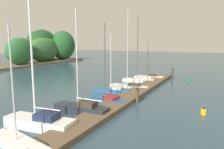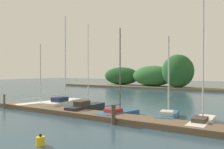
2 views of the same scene
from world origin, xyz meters
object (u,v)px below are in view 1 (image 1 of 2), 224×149
at_px(sailboat_5, 129,85).
at_px(channel_buoy_1, 204,112).
at_px(sailboat_7, 149,77).
at_px(mooring_piling_1, 137,96).
at_px(sailboat_3, 107,99).
at_px(sailboat_6, 138,79).
at_px(sailboat_4, 112,89).
at_px(sailboat_0, 18,143).
at_px(sailboat_2, 80,108).
at_px(mooring_piling_2, 172,73).
at_px(channel_buoy_0, 189,80).
at_px(sailboat_1, 38,120).

distance_m(sailboat_5, channel_buoy_1, 9.37).
bearing_deg(sailboat_7, mooring_piling_1, 92.70).
bearing_deg(sailboat_3, sailboat_6, -71.94).
bearing_deg(sailboat_7, sailboat_4, 73.87).
xyz_separation_m(sailboat_0, sailboat_6, (18.32, 0.64, 0.11)).
xyz_separation_m(sailboat_2, mooring_piling_2, (17.03, -2.81, 0.35)).
distance_m(sailboat_0, mooring_piling_2, 22.64).
xyz_separation_m(sailboat_7, channel_buoy_0, (1.05, -4.86, -0.12)).
bearing_deg(sailboat_4, channel_buoy_0, -130.25).
distance_m(sailboat_2, mooring_piling_2, 17.26).
bearing_deg(mooring_piling_2, sailboat_6, 142.20).
distance_m(sailboat_6, channel_buoy_0, 6.43).
height_order(sailboat_7, channel_buoy_0, sailboat_7).
bearing_deg(sailboat_5, sailboat_2, 90.51).
bearing_deg(mooring_piling_2, channel_buoy_1, -159.79).
bearing_deg(sailboat_2, sailboat_5, -90.16).
height_order(sailboat_2, sailboat_5, sailboat_5).
distance_m(mooring_piling_2, channel_buoy_0, 2.35).
bearing_deg(sailboat_6, sailboat_3, 83.42).
xyz_separation_m(sailboat_3, sailboat_7, (12.06, 0.22, -0.00)).
distance_m(sailboat_4, mooring_piling_2, 11.10).
relative_size(sailboat_6, channel_buoy_1, 15.19).
relative_size(sailboat_1, channel_buoy_0, 17.84).
height_order(sailboat_1, sailboat_4, sailboat_1).
distance_m(sailboat_1, channel_buoy_1, 10.90).
relative_size(sailboat_2, mooring_piling_1, 5.98).
xyz_separation_m(sailboat_1, sailboat_7, (18.51, -0.85, -0.15)).
bearing_deg(sailboat_3, sailboat_0, 102.63).
bearing_deg(sailboat_7, sailboat_6, 67.03).
relative_size(sailboat_3, sailboat_7, 1.28).
bearing_deg(channel_buoy_0, mooring_piling_1, 169.07).
bearing_deg(mooring_piling_1, sailboat_2, 148.01).
relative_size(sailboat_2, sailboat_4, 1.25).
bearing_deg(sailboat_2, channel_buoy_0, -107.33).
relative_size(sailboat_1, mooring_piling_2, 5.82).
xyz_separation_m(sailboat_2, sailboat_5, (8.90, 0.03, -0.02)).
height_order(sailboat_4, channel_buoy_0, sailboat_4).
bearing_deg(channel_buoy_1, sailboat_3, 93.27).
height_order(sailboat_5, mooring_piling_1, sailboat_5).
height_order(sailboat_1, channel_buoy_0, sailboat_1).
bearing_deg(sailboat_3, channel_buoy_1, -163.25).
height_order(sailboat_0, mooring_piling_2, sailboat_0).
distance_m(channel_buoy_0, channel_buoy_1, 12.98).
height_order(sailboat_6, mooring_piling_2, sailboat_6).
bearing_deg(channel_buoy_1, sailboat_5, 55.96).
bearing_deg(sailboat_1, mooring_piling_2, -106.70).
height_order(sailboat_3, mooring_piling_1, sailboat_3).
bearing_deg(sailboat_3, mooring_piling_2, -86.64).
height_order(sailboat_5, sailboat_7, sailboat_5).
bearing_deg(channel_buoy_1, sailboat_4, 71.31).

